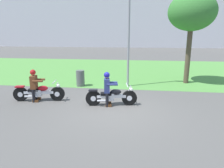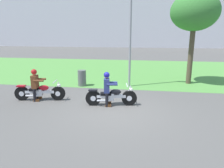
{
  "view_description": "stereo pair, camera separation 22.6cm",
  "coord_description": "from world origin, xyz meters",
  "views": [
    {
      "loc": [
        0.81,
        -7.22,
        2.88
      ],
      "look_at": [
        -0.24,
        0.86,
        0.85
      ],
      "focal_mm": 32.83,
      "sensor_mm": 36.0,
      "label": 1
    },
    {
      "loc": [
        1.03,
        -7.19,
        2.88
      ],
      "look_at": [
        -0.24,
        0.86,
        0.85
      ],
      "focal_mm": 32.83,
      "sensor_mm": 36.0,
      "label": 2
    }
  ],
  "objects": [
    {
      "name": "ground",
      "position": [
        0.0,
        0.0,
        0.0
      ],
      "size": [
        120.0,
        120.0,
        0.0
      ],
      "primitive_type": "plane",
      "color": "#565451"
    },
    {
      "name": "grass_verge",
      "position": [
        0.0,
        9.14,
        0.0
      ],
      "size": [
        60.0,
        12.0,
        0.01
      ],
      "primitive_type": "cube",
      "color": "#549342",
      "rests_on": "ground"
    },
    {
      "name": "stadium_facade",
      "position": [
        -3.5,
        39.15,
        7.87
      ],
      "size": [
        57.52,
        8.0,
        15.73
      ],
      "primitive_type": "cube",
      "color": "silver",
      "rests_on": "ground"
    },
    {
      "name": "motorcycle_lead",
      "position": [
        -0.23,
        0.66,
        0.38
      ],
      "size": [
        2.08,
        0.7,
        0.87
      ],
      "rotation": [
        0.0,
        0.0,
        0.16
      ],
      "color": "black",
      "rests_on": "ground"
    },
    {
      "name": "rider_lead",
      "position": [
        -0.4,
        0.63,
        0.81
      ],
      "size": [
        0.6,
        0.52,
        1.39
      ],
      "rotation": [
        0.0,
        0.0,
        0.16
      ],
      "color": "black",
      "rests_on": "ground"
    },
    {
      "name": "motorcycle_follow",
      "position": [
        -3.42,
        0.81,
        0.38
      ],
      "size": [
        2.19,
        0.71,
        0.87
      ],
      "rotation": [
        0.0,
        0.0,
        0.16
      ],
      "color": "black",
      "rests_on": "ground"
    },
    {
      "name": "rider_follow",
      "position": [
        -3.59,
        0.79,
        0.81
      ],
      "size": [
        0.6,
        0.52,
        1.39
      ],
      "rotation": [
        0.0,
        0.0,
        0.16
      ],
      "color": "black",
      "rests_on": "ground"
    },
    {
      "name": "tree_roadside",
      "position": [
        3.64,
        5.08,
        3.98
      ],
      "size": [
        2.6,
        2.6,
        5.06
      ],
      "color": "brown",
      "rests_on": "ground"
    },
    {
      "name": "streetlight_pole",
      "position": [
        0.37,
        3.88,
        3.71
      ],
      "size": [
        0.96,
        0.2,
        5.96
      ],
      "color": "gray",
      "rests_on": "ground"
    },
    {
      "name": "trash_can",
      "position": [
        -2.36,
        3.56,
        0.44
      ],
      "size": [
        0.46,
        0.46,
        0.88
      ],
      "primitive_type": "cylinder",
      "color": "#595E5B",
      "rests_on": "ground"
    }
  ]
}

